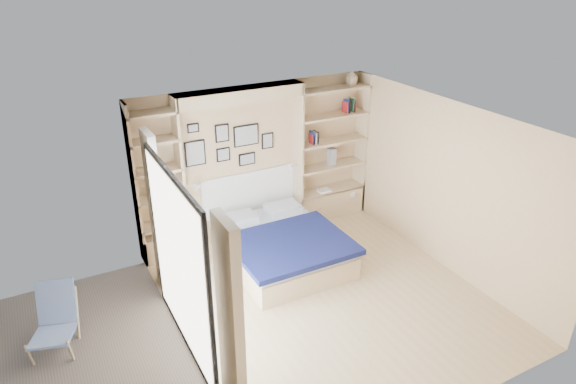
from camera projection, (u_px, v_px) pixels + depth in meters
ground at (325, 297)px, 7.08m from camera, size 4.50×4.50×0.00m
room_shell at (252, 191)px, 7.67m from camera, size 4.50×4.50×4.50m
bed at (280, 245)px, 7.81m from camera, size 1.67×2.15×1.07m
photo_gallery at (229, 144)px, 7.98m from camera, size 1.48×0.02×0.82m
reading_lamps at (245, 177)px, 8.08m from camera, size 1.92×0.12×0.15m
shelf_decor at (318, 128)px, 8.47m from camera, size 3.50×0.23×2.03m
deck_chair at (55, 320)px, 6.06m from camera, size 0.67×0.87×0.77m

